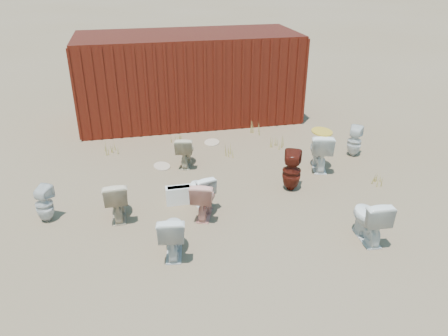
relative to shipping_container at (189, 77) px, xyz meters
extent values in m
plane|color=brown|center=(0.00, -5.20, -1.20)|extent=(100.00, 100.00, 0.00)
cube|color=#500E0D|center=(0.00, 0.00, 0.00)|extent=(6.00, 2.40, 2.40)
imported|color=silver|center=(-1.22, -6.36, -0.82)|extent=(0.53, 0.80, 0.76)
imported|color=#DF9181|center=(-0.54, -5.34, -0.83)|extent=(0.62, 0.81, 0.73)
imported|color=white|center=(-0.53, -4.99, -0.86)|extent=(0.54, 0.73, 0.67)
imported|color=#52170E|center=(1.36, -4.75, -0.79)|extent=(0.50, 0.50, 0.83)
imported|color=white|center=(2.00, -6.66, -0.80)|extent=(0.48, 0.80, 0.80)
imported|color=silver|center=(-3.33, -4.91, -0.86)|extent=(0.42, 0.42, 0.68)
imported|color=#CBB694|center=(-2.07, -5.06, -0.82)|extent=(0.43, 0.75, 0.76)
imported|color=#C6B691|center=(-0.58, -3.15, -0.85)|extent=(0.56, 0.77, 0.71)
imported|color=white|center=(2.31, -3.95, -0.77)|extent=(0.70, 0.94, 0.86)
imported|color=white|center=(3.39, -3.48, -0.84)|extent=(0.46, 0.46, 0.72)
ellipsoid|color=gold|center=(2.31, -3.95, -0.33)|extent=(0.44, 0.54, 0.02)
cube|color=white|center=(-0.93, -4.82, -1.02)|extent=(0.50, 0.20, 0.35)
ellipsoid|color=#C8B091|center=(0.25, -2.02, -1.19)|extent=(0.53, 0.59, 0.02)
ellipsoid|color=#C6AB8F|center=(-1.11, -3.14, -1.19)|extent=(0.46, 0.54, 0.02)
cone|color=#A18B40|center=(-2.22, -2.07, -1.07)|extent=(0.36, 0.36, 0.26)
cone|color=#A18B40|center=(0.46, -2.84, -1.06)|extent=(0.32, 0.32, 0.28)
cone|color=#A18B40|center=(1.78, -2.61, -1.06)|extent=(0.36, 0.36, 0.28)
cone|color=#A18B40|center=(-0.61, -1.81, -1.08)|extent=(0.30, 0.30, 0.24)
cone|color=#A18B40|center=(1.52, -1.70, -1.03)|extent=(0.34, 0.34, 0.34)
cone|color=#A18B40|center=(3.22, -4.92, -1.09)|extent=(0.28, 0.28, 0.21)
camera|label=1|loc=(-1.65, -12.09, 3.11)|focal=35.00mm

